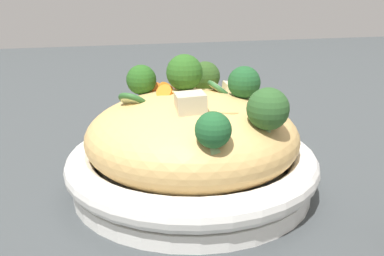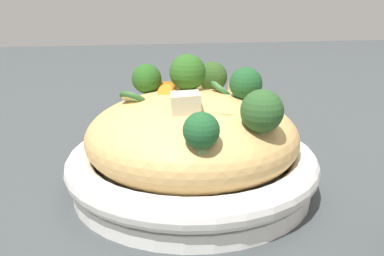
# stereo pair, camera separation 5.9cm
# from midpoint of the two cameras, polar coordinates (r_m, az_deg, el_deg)

# --- Properties ---
(ground_plane) EXTENTS (3.00, 3.00, 0.00)m
(ground_plane) POSITION_cam_midpoint_polar(r_m,az_deg,el_deg) (0.62, -2.74, -7.75)
(ground_plane) COLOR #3D4243
(serving_bowl) EXTENTS (0.33, 0.33, 0.06)m
(serving_bowl) POSITION_cam_midpoint_polar(r_m,az_deg,el_deg) (0.60, -2.78, -5.16)
(serving_bowl) COLOR white
(serving_bowl) RESTS_ON ground_plane
(noodle_heap) EXTENTS (0.28, 0.28, 0.11)m
(noodle_heap) POSITION_cam_midpoint_polar(r_m,az_deg,el_deg) (0.59, -2.84, -1.06)
(noodle_heap) COLOR tan
(noodle_heap) RESTS_ON serving_bowl
(broccoli_florets) EXTENTS (0.17, 0.26, 0.08)m
(broccoli_florets) POSITION_cam_midpoint_polar(r_m,az_deg,el_deg) (0.58, -0.79, 4.92)
(broccoli_florets) COLOR #9FBD77
(broccoli_florets) RESTS_ON serving_bowl
(carrot_coins) EXTENTS (0.15, 0.21, 0.04)m
(carrot_coins) POSITION_cam_midpoint_polar(r_m,az_deg,el_deg) (0.61, -3.71, 3.87)
(carrot_coins) COLOR orange
(carrot_coins) RESTS_ON serving_bowl
(zucchini_slices) EXTENTS (0.21, 0.10, 0.05)m
(zucchini_slices) POSITION_cam_midpoint_polar(r_m,az_deg,el_deg) (0.62, -1.61, 4.11)
(zucchini_slices) COLOR beige
(zucchini_slices) RESTS_ON serving_bowl
(chicken_chunks) EXTENTS (0.12, 0.19, 0.04)m
(chicken_chunks) POSITION_cam_midpoint_polar(r_m,az_deg,el_deg) (0.59, -2.01, 3.96)
(chicken_chunks) COLOR beige
(chicken_chunks) RESTS_ON serving_bowl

